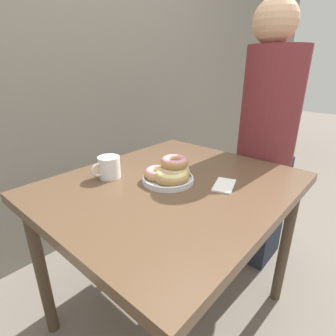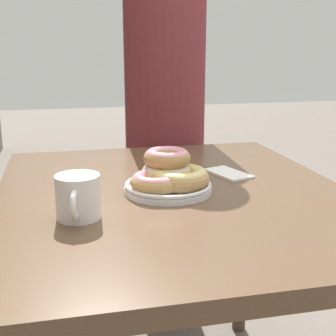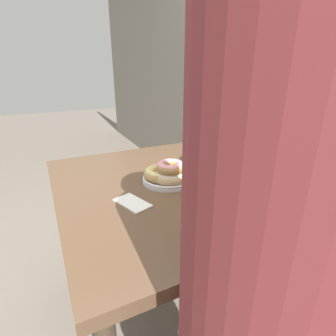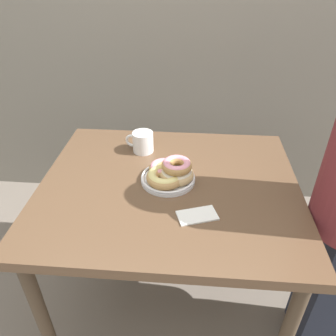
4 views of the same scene
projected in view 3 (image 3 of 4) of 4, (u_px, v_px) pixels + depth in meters
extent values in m
plane|color=#70665B|center=(127.00, 328.00, 1.26)|extent=(14.00, 14.00, 0.00)
cube|color=brown|center=(165.00, 187.00, 1.08)|extent=(1.00, 0.85, 0.04)
cylinder|color=#473828|center=(71.00, 229.00, 1.43)|extent=(0.05, 0.05, 0.69)
cylinder|color=#473828|center=(186.00, 201.00, 1.73)|extent=(0.05, 0.05, 0.69)
cylinder|color=#473828|center=(301.00, 299.00, 1.00)|extent=(0.05, 0.05, 0.69)
cylinder|color=white|center=(168.00, 180.00, 1.09)|extent=(0.21, 0.21, 0.01)
torus|color=white|center=(168.00, 177.00, 1.08)|extent=(0.21, 0.21, 0.01)
torus|color=#D6B27A|center=(171.00, 177.00, 1.05)|extent=(0.17, 0.17, 0.04)
torus|color=silver|center=(171.00, 175.00, 1.04)|extent=(0.16, 0.16, 0.03)
torus|color=tan|center=(173.00, 171.00, 1.11)|extent=(0.15, 0.15, 0.04)
torus|color=pink|center=(173.00, 170.00, 1.11)|extent=(0.14, 0.14, 0.03)
torus|color=tan|center=(161.00, 174.00, 1.07)|extent=(0.20, 0.20, 0.04)
torus|color=#E0D17F|center=(161.00, 172.00, 1.07)|extent=(0.18, 0.18, 0.03)
torus|color=#B2844C|center=(171.00, 167.00, 1.03)|extent=(0.13, 0.13, 0.04)
torus|color=pink|center=(171.00, 166.00, 1.03)|extent=(0.12, 0.12, 0.03)
cylinder|color=white|center=(196.00, 155.00, 1.27)|extent=(0.09, 0.09, 0.09)
cylinder|color=#382114|center=(197.00, 147.00, 1.26)|extent=(0.07, 0.07, 0.00)
torus|color=white|center=(192.00, 152.00, 1.32)|extent=(0.06, 0.02, 0.06)
cylinder|color=maroon|center=(279.00, 213.00, 0.40)|extent=(0.30, 0.30, 0.60)
cube|color=white|center=(132.00, 203.00, 0.91)|extent=(0.15, 0.11, 0.01)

